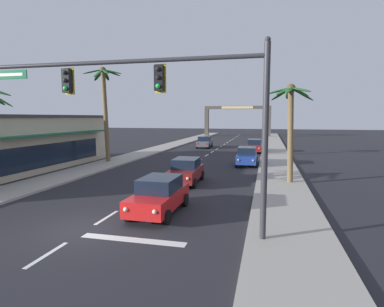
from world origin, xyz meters
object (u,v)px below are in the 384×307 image
object	(u,v)px
sedan_third_in_queue	(186,171)
sedan_oncoming_far	(205,142)
traffic_signal_mast	(163,97)
storefront_strip_left	(2,144)
town_gateway_arch	(237,117)
palm_left_second	(105,100)
sedan_parked_nearest_kerb	(247,156)
sedan_lead_at_stop_bar	(159,195)
palm_right_second	(290,113)
sedan_parked_mid_kerb	(254,146)

from	to	relation	value
sedan_third_in_queue	sedan_oncoming_far	distance (m)	24.64
traffic_signal_mast	storefront_strip_left	size ratio (longest dim) A/B	0.56
town_gateway_arch	palm_left_second	bearing A→B (deg)	-100.76
sedan_parked_nearest_kerb	palm_left_second	distance (m)	14.61
sedan_lead_at_stop_bar	town_gateway_arch	distance (m)	59.33
sedan_lead_at_stop_bar	town_gateway_arch	size ratio (longest dim) A/B	0.30
palm_right_second	storefront_strip_left	xyz separation A→B (m)	(-22.14, -0.76, -2.37)
town_gateway_arch	sedan_parked_nearest_kerb	bearing A→B (deg)	-83.36
sedan_third_in_queue	palm_right_second	world-z (taller)	palm_right_second
traffic_signal_mast	sedan_parked_mid_kerb	distance (m)	29.34
sedan_third_in_queue	sedan_parked_mid_kerb	world-z (taller)	same
sedan_third_in_queue	storefront_strip_left	xyz separation A→B (m)	(-15.43, 0.56, 1.47)
sedan_parked_nearest_kerb	palm_left_second	size ratio (longest dim) A/B	0.49
traffic_signal_mast	palm_right_second	distance (m)	11.66
traffic_signal_mast	storefront_strip_left	bearing A→B (deg)	150.31
sedan_parked_nearest_kerb	storefront_strip_left	xyz separation A→B (m)	(-18.91, -8.47, 1.47)
sedan_oncoming_far	palm_left_second	distance (m)	18.71
sedan_third_in_queue	sedan_parked_mid_kerb	distance (m)	20.16
sedan_lead_at_stop_bar	palm_right_second	world-z (taller)	palm_right_second
sedan_parked_nearest_kerb	storefront_strip_left	size ratio (longest dim) A/B	0.22
sedan_parked_nearest_kerb	town_gateway_arch	size ratio (longest dim) A/B	0.30
sedan_parked_mid_kerb	town_gateway_arch	world-z (taller)	town_gateway_arch
sedan_lead_at_stop_bar	sedan_parked_mid_kerb	size ratio (longest dim) A/B	1.00
sedan_third_in_queue	sedan_oncoming_far	bearing A→B (deg)	98.35
traffic_signal_mast	sedan_parked_nearest_kerb	size ratio (longest dim) A/B	2.58
storefront_strip_left	traffic_signal_mast	bearing A→B (deg)	-29.69
sedan_third_in_queue	palm_left_second	bearing A→B (deg)	142.89
sedan_oncoming_far	palm_right_second	xyz separation A→B (m)	(10.29, -23.05, 3.83)
sedan_third_in_queue	sedan_parked_nearest_kerb	xyz separation A→B (m)	(3.48, 9.03, 0.00)
palm_right_second	sedan_parked_mid_kerb	bearing A→B (deg)	99.16
sedan_third_in_queue	town_gateway_arch	size ratio (longest dim) A/B	0.30
traffic_signal_mast	sedan_parked_nearest_kerb	bearing A→B (deg)	83.92
sedan_parked_nearest_kerb	palm_right_second	bearing A→B (deg)	-67.28
sedan_parked_mid_kerb	palm_right_second	xyz separation A→B (m)	(2.98, -18.49, 3.83)
storefront_strip_left	town_gateway_arch	xyz separation A→B (m)	(13.86, 51.88, 2.20)
sedan_lead_at_stop_bar	sedan_parked_nearest_kerb	size ratio (longest dim) A/B	1.00
traffic_signal_mast	sedan_lead_at_stop_bar	size ratio (longest dim) A/B	2.59
sedan_oncoming_far	sedan_parked_nearest_kerb	bearing A→B (deg)	-65.29
sedan_lead_at_stop_bar	palm_right_second	distance (m)	10.88
sedan_parked_nearest_kerb	palm_right_second	distance (m)	9.19
sedan_parked_mid_kerb	palm_right_second	bearing A→B (deg)	-80.84
town_gateway_arch	sedan_parked_mid_kerb	bearing A→B (deg)	-80.78
sedan_third_in_queue	palm_right_second	bearing A→B (deg)	11.14
sedan_lead_at_stop_bar	palm_left_second	xyz separation A→B (m)	(-10.56, 14.36, 5.23)
sedan_lead_at_stop_bar	sedan_parked_mid_kerb	xyz separation A→B (m)	(3.25, 26.55, 0.00)
sedan_third_in_queue	traffic_signal_mast	bearing A→B (deg)	-80.35
sedan_third_in_queue	town_gateway_arch	world-z (taller)	town_gateway_arch
sedan_parked_nearest_kerb	sedan_lead_at_stop_bar	bearing A→B (deg)	-100.79
palm_right_second	town_gateway_arch	world-z (taller)	town_gateway_arch
traffic_signal_mast	palm_right_second	xyz separation A→B (m)	(5.16, 10.45, -0.50)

